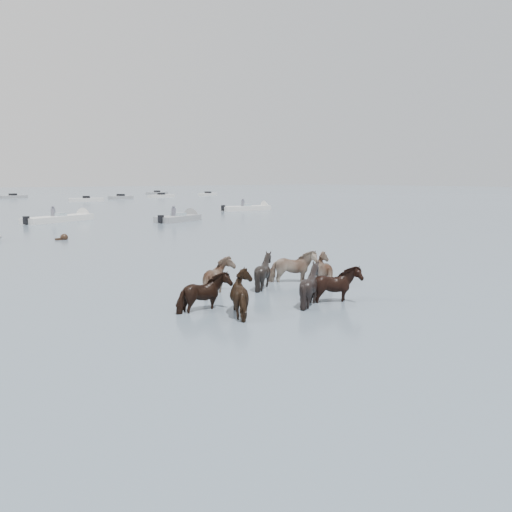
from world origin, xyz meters
TOP-DOWN VIEW (x-y plane):
  - ground at (0.00, 0.00)m, footprint 400.00×400.00m
  - pony_herd at (2.70, -0.45)m, footprint 6.48×4.24m
  - swimming_pony at (2.03, 17.74)m, footprint 0.72×0.44m
  - motorboat_c at (6.24, 30.68)m, footprint 6.68×4.35m
  - motorboat_d at (13.99, 24.89)m, footprint 4.98×3.28m
  - motorboat_e at (27.00, 32.56)m, footprint 6.29×2.30m

SIDE VIEW (x-z plane):
  - ground at x=0.00m, z-range 0.00..0.00m
  - swimming_pony at x=2.03m, z-range -0.12..0.32m
  - motorboat_c at x=6.24m, z-range -0.74..1.18m
  - motorboat_e at x=27.00m, z-range -0.74..1.18m
  - motorboat_d at x=13.99m, z-range -0.73..1.19m
  - pony_herd at x=2.70m, z-range -0.27..1.11m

